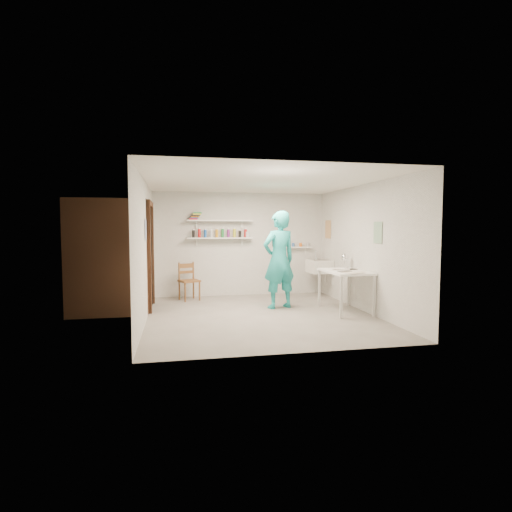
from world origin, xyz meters
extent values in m
cube|color=slate|center=(0.00, 0.00, -0.01)|extent=(4.00, 4.50, 0.02)
cube|color=silver|center=(0.00, 0.00, 2.41)|extent=(4.00, 4.50, 0.02)
cube|color=silver|center=(0.00, 2.26, 1.20)|extent=(4.00, 0.02, 2.40)
cube|color=silver|center=(0.00, -2.26, 1.20)|extent=(4.00, 0.02, 2.40)
cube|color=silver|center=(-2.01, 0.00, 1.20)|extent=(0.02, 4.50, 2.40)
cube|color=silver|center=(2.01, 0.00, 1.20)|extent=(0.02, 4.50, 2.40)
cube|color=black|center=(-1.99, 1.05, 1.00)|extent=(0.02, 0.90, 2.00)
cube|color=brown|center=(-2.70, 1.05, 1.05)|extent=(1.40, 1.50, 2.10)
cube|color=brown|center=(-1.97, 1.05, 2.05)|extent=(0.06, 1.05, 0.10)
cube|color=brown|center=(-1.97, 0.55, 1.00)|extent=(0.06, 0.10, 2.00)
cube|color=brown|center=(-1.97, 1.55, 1.00)|extent=(0.06, 0.10, 2.00)
cube|color=white|center=(-0.50, 2.13, 1.35)|extent=(1.50, 0.22, 0.03)
cube|color=white|center=(-0.50, 2.13, 1.75)|extent=(1.50, 0.22, 0.03)
cube|color=white|center=(1.35, 2.17, 1.12)|extent=(0.70, 0.14, 0.03)
cube|color=#334C7F|center=(-1.99, 0.05, 1.55)|extent=(0.01, 0.28, 0.36)
cube|color=#995933|center=(1.99, 1.80, 1.55)|extent=(0.01, 0.34, 0.42)
cube|color=#3F724C|center=(1.99, -0.55, 1.50)|extent=(0.01, 0.30, 0.38)
cube|color=white|center=(1.75, 1.70, 0.70)|extent=(0.48, 0.60, 0.30)
imported|color=#21A9A9|center=(0.50, 0.57, 0.96)|extent=(0.80, 0.64, 1.91)
cylinder|color=#CDBE8C|center=(0.56, 0.78, 1.27)|extent=(0.34, 0.14, 0.34)
cube|color=brown|center=(-1.21, 1.78, 0.43)|extent=(0.51, 0.50, 0.85)
cube|color=white|center=(1.64, 0.01, 0.39)|extent=(0.70, 1.17, 0.78)
sphere|color=silver|center=(1.83, 0.48, 1.00)|extent=(0.15, 0.15, 0.15)
cylinder|color=black|center=(-1.13, 2.13, 1.45)|extent=(0.06, 0.06, 0.17)
cylinder|color=red|center=(-0.99, 2.13, 1.45)|extent=(0.06, 0.06, 0.17)
cylinder|color=blue|center=(-0.85, 2.13, 1.45)|extent=(0.06, 0.06, 0.17)
cylinder|color=white|center=(-0.71, 2.13, 1.45)|extent=(0.06, 0.06, 0.17)
cylinder|color=orange|center=(-0.57, 2.13, 1.45)|extent=(0.06, 0.06, 0.17)
cylinder|color=#268C3F|center=(-0.43, 2.13, 1.45)|extent=(0.06, 0.06, 0.17)
cylinder|color=#8C268C|center=(-0.29, 2.13, 1.45)|extent=(0.06, 0.06, 0.17)
cylinder|color=gold|center=(-0.15, 2.13, 1.45)|extent=(0.06, 0.06, 0.17)
cylinder|color=black|center=(-0.01, 2.13, 1.45)|extent=(0.06, 0.06, 0.17)
cylinder|color=red|center=(0.13, 2.13, 1.45)|extent=(0.06, 0.06, 0.17)
cube|color=red|center=(-1.10, 2.13, 1.78)|extent=(0.18, 0.14, 0.03)
cube|color=#1933A5|center=(-1.08, 2.13, 1.81)|extent=(0.18, 0.14, 0.03)
cube|color=orange|center=(-1.06, 2.13, 1.83)|extent=(0.18, 0.14, 0.03)
cube|color=black|center=(-1.04, 2.13, 1.86)|extent=(0.18, 0.14, 0.03)
cube|color=yellow|center=(-1.02, 2.13, 1.89)|extent=(0.18, 0.14, 0.03)
cube|color=#338C4C|center=(-1.00, 2.13, 1.92)|extent=(0.18, 0.14, 0.03)
cylinder|color=silver|center=(1.14, 2.17, 1.18)|extent=(0.07, 0.07, 0.09)
cylinder|color=#335999|center=(1.28, 2.17, 1.18)|extent=(0.07, 0.07, 0.09)
cylinder|color=orange|center=(1.42, 2.17, 1.18)|extent=(0.07, 0.07, 0.09)
cylinder|color=#999999|center=(1.56, 2.17, 1.18)|extent=(0.07, 0.07, 0.09)
cube|color=silver|center=(1.64, 0.01, 0.78)|extent=(0.30, 0.22, 0.00)
cube|color=#4C4742|center=(1.64, 0.01, 0.79)|extent=(0.30, 0.22, 0.00)
cube|color=beige|center=(1.64, 0.01, 0.79)|extent=(0.30, 0.22, 0.00)
cube|color=#383330|center=(1.64, 0.01, 0.79)|extent=(0.30, 0.22, 0.00)
cube|color=silver|center=(1.64, 0.01, 0.80)|extent=(0.30, 0.22, 0.00)
camera|label=1|loc=(-1.47, -6.99, 1.58)|focal=28.00mm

